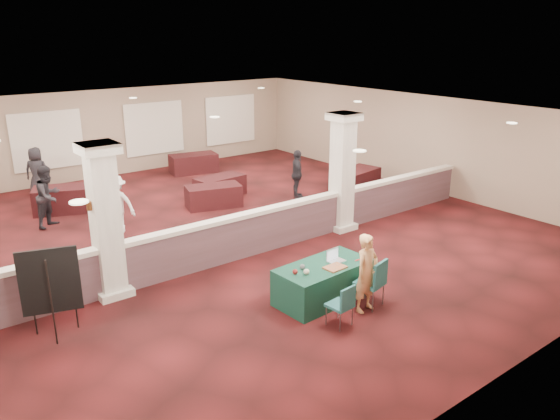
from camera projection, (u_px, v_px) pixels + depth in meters
ground at (219, 237)px, 14.53m from camera, size 16.00×16.00×0.00m
wall_back at (104, 134)px, 20.05m from camera, size 16.00×0.04×3.20m
wall_front at (501, 291)px, 8.01m from camera, size 16.00×0.04×3.20m
wall_right at (418, 142)px, 18.65m from camera, size 0.04×16.00×3.20m
ceiling at (215, 116)px, 13.52m from camera, size 16.00×16.00×0.02m
partition_wall at (251, 233)px, 13.22m from camera, size 15.60×0.28×1.10m
column_left at (105, 220)px, 10.86m from camera, size 0.72×0.72×3.20m
column_right at (342, 171)px, 14.62m from camera, size 0.72×0.72×3.20m
sconce_left at (89, 206)px, 10.58m from camera, size 0.12×0.12×0.18m
sconce_right at (117, 200)px, 10.91m from camera, size 0.12×0.12×0.18m
near_table at (323, 282)px, 11.06m from camera, size 2.04×1.10×0.76m
conf_chair_main at (374, 280)px, 10.69m from camera, size 0.60×0.60×1.00m
conf_chair_side at (343, 303)px, 9.99m from camera, size 0.45×0.46×0.83m
easel_board at (50, 282)px, 9.47m from camera, size 0.97×0.59×1.70m
woman at (367, 273)px, 10.50m from camera, size 0.60×0.43×1.58m
far_table_front_center at (214, 196)px, 16.91m from camera, size 1.83×1.26×0.68m
far_table_front_right at (355, 180)px, 18.54m from camera, size 1.95×1.22×0.74m
far_table_back_left at (67, 199)px, 16.47m from camera, size 2.09×1.56×0.76m
far_table_back_center at (220, 186)px, 17.99m from camera, size 1.71×0.97×0.66m
far_table_back_right at (194, 163)px, 20.96m from camera, size 1.89×1.20×0.71m
attendee_a at (49, 196)px, 15.06m from camera, size 0.95×0.87×1.74m
attendee_b at (116, 204)px, 14.57m from camera, size 1.06×1.06×1.61m
attendee_c at (297, 174)px, 17.66m from camera, size 0.86×1.02×1.58m
attendee_d at (37, 171)px, 17.98m from camera, size 0.89×0.81×1.60m
laptop_base at (336, 261)px, 11.09m from camera, size 0.36×0.26×0.02m
laptop_screen at (332, 254)px, 11.14m from camera, size 0.34×0.03×0.23m
screen_glow at (333, 255)px, 11.14m from camera, size 0.31×0.02×0.20m
knitting at (335, 268)px, 10.78m from camera, size 0.43×0.34×0.03m
yarn_cream at (307, 272)px, 10.49m from camera, size 0.11×0.11×0.11m
yarn_red at (295, 272)px, 10.50m from camera, size 0.10×0.10×0.10m
yarn_grey at (302, 267)px, 10.72m from camera, size 0.11×0.11×0.11m
scissors at (357, 260)px, 11.14m from camera, size 0.13×0.04×0.01m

